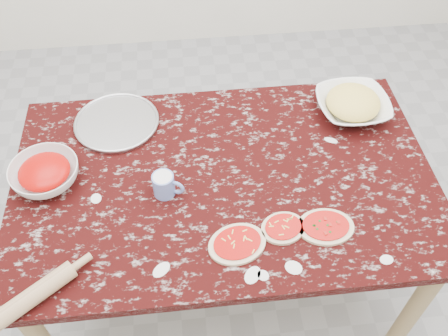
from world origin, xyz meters
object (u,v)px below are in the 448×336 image
(worktable, at_px, (224,190))
(sauce_bowl, at_px, (45,174))
(cheese_bowl, at_px, (352,106))
(flour_mug, at_px, (165,185))
(pizza_tray, at_px, (117,123))
(rolling_pin, at_px, (31,298))

(worktable, xyz_separation_m, sauce_bowl, (-0.66, 0.05, 0.12))
(cheese_bowl, bearing_deg, flour_mug, -156.38)
(sauce_bowl, xyz_separation_m, cheese_bowl, (1.24, 0.25, -0.00))
(worktable, xyz_separation_m, cheese_bowl, (0.58, 0.29, 0.12))
(worktable, height_order, cheese_bowl, cheese_bowl)
(cheese_bowl, xyz_separation_m, flour_mug, (-0.80, -0.35, 0.01))
(sauce_bowl, distance_m, cheese_bowl, 1.26)
(pizza_tray, height_order, rolling_pin, rolling_pin)
(sauce_bowl, bearing_deg, worktable, -4.30)
(rolling_pin, bearing_deg, cheese_bowl, 31.04)
(pizza_tray, xyz_separation_m, cheese_bowl, (0.99, -0.04, 0.03))
(worktable, bearing_deg, flour_mug, -166.26)
(pizza_tray, height_order, sauce_bowl, sauce_bowl)
(worktable, xyz_separation_m, flour_mug, (-0.22, -0.05, 0.13))
(cheese_bowl, distance_m, rolling_pin, 1.42)
(worktable, distance_m, sauce_bowl, 0.67)
(flour_mug, bearing_deg, pizza_tray, 116.35)
(pizza_tray, xyz_separation_m, flour_mug, (0.19, -0.39, 0.04))
(pizza_tray, bearing_deg, sauce_bowl, -131.21)
(cheese_bowl, bearing_deg, pizza_tray, 177.84)
(rolling_pin, bearing_deg, pizza_tray, 73.30)
(worktable, height_order, rolling_pin, rolling_pin)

